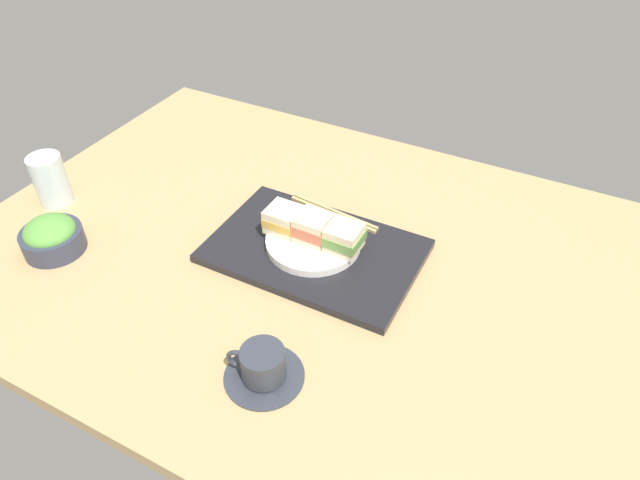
# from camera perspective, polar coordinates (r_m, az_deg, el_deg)

# --- Properties ---
(ground_plane) EXTENTS (1.40, 1.00, 0.03)m
(ground_plane) POSITION_cam_1_polar(r_m,az_deg,el_deg) (1.18, -1.29, -1.87)
(ground_plane) COLOR tan
(serving_tray) EXTENTS (0.42, 0.27, 0.02)m
(serving_tray) POSITION_cam_1_polar(r_m,az_deg,el_deg) (1.16, -0.55, -1.08)
(serving_tray) COLOR black
(serving_tray) RESTS_ON ground_plane
(sandwich_plate) EXTENTS (0.19, 0.19, 0.02)m
(sandwich_plate) POSITION_cam_1_polar(r_m,az_deg,el_deg) (1.16, -0.68, -0.16)
(sandwich_plate) COLOR white
(sandwich_plate) RESTS_ON serving_tray
(sandwich_near) EXTENTS (0.07, 0.07, 0.05)m
(sandwich_near) POSITION_cam_1_polar(r_m,az_deg,el_deg) (1.11, 2.39, 0.23)
(sandwich_near) COLOR beige
(sandwich_near) RESTS_ON sandwich_plate
(sandwich_middle) EXTENTS (0.07, 0.06, 0.06)m
(sandwich_middle) POSITION_cam_1_polar(r_m,az_deg,el_deg) (1.14, -0.69, 1.23)
(sandwich_middle) COLOR beige
(sandwich_middle) RESTS_ON sandwich_plate
(sandwich_far) EXTENTS (0.07, 0.07, 0.05)m
(sandwich_far) POSITION_cam_1_polar(r_m,az_deg,el_deg) (1.16, -3.64, 2.07)
(sandwich_far) COLOR beige
(sandwich_far) RESTS_ON sandwich_plate
(salad_bowl) EXTENTS (0.12, 0.12, 0.08)m
(salad_bowl) POSITION_cam_1_polar(r_m,az_deg,el_deg) (1.28, -25.12, 0.33)
(salad_bowl) COLOR #33384C
(salad_bowl) RESTS_ON ground_plane
(chopsticks_pair) EXTENTS (0.22, 0.04, 0.01)m
(chopsticks_pair) POSITION_cam_1_polar(r_m,az_deg,el_deg) (1.24, 1.23, 2.74)
(chopsticks_pair) COLOR tan
(chopsticks_pair) RESTS_ON serving_tray
(coffee_cup) EXTENTS (0.13, 0.13, 0.06)m
(coffee_cup) POSITION_cam_1_polar(r_m,az_deg,el_deg) (0.95, -5.72, -12.39)
(coffee_cup) COLOR #333842
(coffee_cup) RESTS_ON ground_plane
(drinking_glass) EXTENTS (0.07, 0.07, 0.12)m
(drinking_glass) POSITION_cam_1_polar(r_m,az_deg,el_deg) (1.41, -25.21, 5.44)
(drinking_glass) COLOR silver
(drinking_glass) RESTS_ON ground_plane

